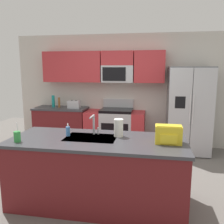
% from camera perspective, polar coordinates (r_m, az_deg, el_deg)
% --- Properties ---
extents(ground_plane, '(9.00, 9.00, 0.00)m').
position_cam_1_polar(ground_plane, '(4.01, -1.60, -16.50)').
color(ground_plane, '#66605B').
rests_on(ground_plane, ground).
extents(kitchen_wall_unit, '(5.20, 0.43, 2.60)m').
position_cam_1_polar(kitchen_wall_unit, '(5.67, 1.14, 6.91)').
color(kitchen_wall_unit, beige).
rests_on(kitchen_wall_unit, ground).
extents(back_counter, '(1.24, 0.63, 0.90)m').
position_cam_1_polar(back_counter, '(5.89, -11.96, -3.24)').
color(back_counter, maroon).
rests_on(back_counter, ground).
extents(range_oven, '(1.36, 0.61, 1.10)m').
position_cam_1_polar(range_oven, '(5.55, 0.73, -3.94)').
color(range_oven, '#B7BABF').
rests_on(range_oven, ground).
extents(refrigerator, '(0.90, 0.76, 1.85)m').
position_cam_1_polar(refrigerator, '(5.36, 17.86, 0.33)').
color(refrigerator, '#4C4F54').
rests_on(refrigerator, ground).
extents(island_counter, '(2.31, 0.96, 0.90)m').
position_cam_1_polar(island_counter, '(3.31, -3.48, -13.89)').
color(island_counter, maroon).
rests_on(island_counter, ground).
extents(toaster, '(0.28, 0.16, 0.18)m').
position_cam_1_polar(toaster, '(5.62, -9.07, 1.82)').
color(toaster, '#B7BABF').
rests_on(toaster, back_counter).
extents(pepper_mill, '(0.05, 0.05, 0.24)m').
position_cam_1_polar(pepper_mill, '(5.80, -12.53, 2.24)').
color(pepper_mill, brown).
rests_on(pepper_mill, back_counter).
extents(bottle_teal, '(0.07, 0.07, 0.28)m').
position_cam_1_polar(bottle_teal, '(5.89, -13.86, 2.52)').
color(bottle_teal, teal).
rests_on(bottle_teal, back_counter).
extents(sink_faucet, '(0.08, 0.21, 0.28)m').
position_cam_1_polar(sink_faucet, '(3.31, -4.40, -2.64)').
color(sink_faucet, '#B7BABF').
rests_on(sink_faucet, island_counter).
extents(drink_cup_green, '(0.08, 0.08, 0.25)m').
position_cam_1_polar(drink_cup_green, '(3.24, -21.72, -5.45)').
color(drink_cup_green, green).
rests_on(drink_cup_green, island_counter).
extents(soap_dispenser, '(0.06, 0.06, 0.17)m').
position_cam_1_polar(soap_dispenser, '(3.32, -10.49, -4.52)').
color(soap_dispenser, '#4C8CD8').
rests_on(soap_dispenser, island_counter).
extents(paper_towel_roll, '(0.12, 0.12, 0.24)m').
position_cam_1_polar(paper_towel_roll, '(3.24, 1.58, -3.79)').
color(paper_towel_roll, white).
rests_on(paper_towel_roll, island_counter).
extents(backpack, '(0.32, 0.22, 0.23)m').
position_cam_1_polar(backpack, '(3.03, 13.34, -5.12)').
color(backpack, yellow).
rests_on(backpack, island_counter).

